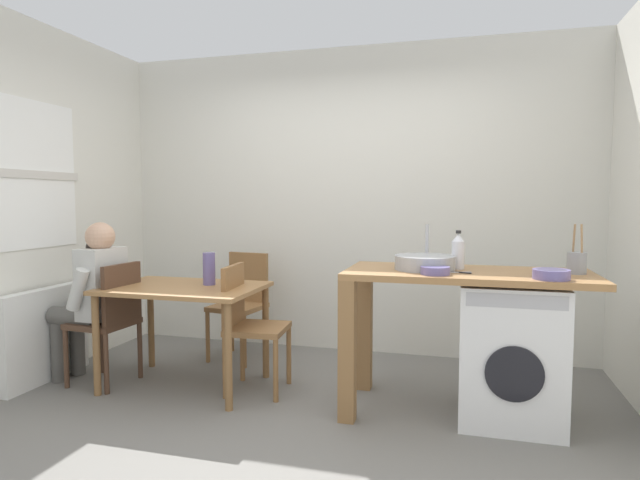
{
  "coord_description": "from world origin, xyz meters",
  "views": [
    {
      "loc": [
        1.0,
        -2.88,
        1.37
      ],
      "look_at": [
        0.08,
        0.45,
        1.1
      ],
      "focal_mm": 29.4,
      "sensor_mm": 36.0,
      "label": 1
    }
  ],
  "objects": [
    {
      "name": "ground_plane",
      "position": [
        0.0,
        0.0,
        0.0
      ],
      "size": [
        5.46,
        5.46,
        0.0
      ],
      "primitive_type": "plane",
      "color": "slate"
    },
    {
      "name": "wall_back",
      "position": [
        0.0,
        1.75,
        1.35
      ],
      "size": [
        4.6,
        0.1,
        2.7
      ],
      "primitive_type": "cube",
      "color": "silver",
      "rests_on": "ground_plane"
    },
    {
      "name": "radiator",
      "position": [
        -2.02,
        0.3,
        0.35
      ],
      "size": [
        0.1,
        0.8,
        0.7
      ],
      "primitive_type": "cube",
      "color": "white",
      "rests_on": "ground_plane"
    },
    {
      "name": "dining_table",
      "position": [
        -0.95,
        0.48,
        0.64
      ],
      "size": [
        1.1,
        0.76,
        0.74
      ],
      "color": "#9E7042",
      "rests_on": "ground_plane"
    },
    {
      "name": "chair_person_seat",
      "position": [
        -1.49,
        0.37,
        0.51
      ],
      "size": [
        0.43,
        0.43,
        0.9
      ],
      "rotation": [
        0.0,
        0.0,
        1.5
      ],
      "color": "#4C3323",
      "rests_on": "ground_plane"
    },
    {
      "name": "chair_opposite",
      "position": [
        -0.47,
        0.52,
        0.51
      ],
      "size": [
        0.43,
        0.43,
        0.9
      ],
      "rotation": [
        0.0,
        0.0,
        -1.49
      ],
      "color": "olive",
      "rests_on": "ground_plane"
    },
    {
      "name": "chair_spare_by_wall",
      "position": [
        -0.83,
        1.25,
        0.51
      ],
      "size": [
        0.46,
        0.46,
        0.9
      ],
      "rotation": [
        0.0,
        0.0,
        2.99
      ],
      "color": "olive",
      "rests_on": "ground_plane"
    },
    {
      "name": "seated_person",
      "position": [
        -1.65,
        0.39,
        0.67
      ],
      "size": [
        0.51,
        0.52,
        1.2
      ],
      "rotation": [
        0.0,
        0.0,
        1.5
      ],
      "color": "#595651",
      "rests_on": "ground_plane"
    },
    {
      "name": "kitchen_counter",
      "position": [
        0.82,
        0.49,
        0.76
      ],
      "size": [
        1.5,
        0.68,
        0.92
      ],
      "color": "#9E7042",
      "rests_on": "ground_plane"
    },
    {
      "name": "washing_machine",
      "position": [
        1.29,
        0.48,
        0.43
      ],
      "size": [
        0.6,
        0.61,
        0.86
      ],
      "color": "white",
      "rests_on": "ground_plane"
    },
    {
      "name": "sink_basin",
      "position": [
        0.76,
        0.49,
        0.97
      ],
      "size": [
        0.38,
        0.38,
        0.09
      ],
      "primitive_type": "cylinder",
      "color": "#9EA0A5",
      "rests_on": "kitchen_counter"
    },
    {
      "name": "tap",
      "position": [
        0.76,
        0.67,
        1.06
      ],
      "size": [
        0.02,
        0.02,
        0.28
      ],
      "primitive_type": "cylinder",
      "color": "#B2B2B7",
      "rests_on": "kitchen_counter"
    },
    {
      "name": "bottle_tall_green",
      "position": [
        0.97,
        0.58,
        1.03
      ],
      "size": [
        0.08,
        0.08,
        0.25
      ],
      "color": "silver",
      "rests_on": "kitchen_counter"
    },
    {
      "name": "mixing_bowl",
      "position": [
        0.84,
        0.29,
        0.95
      ],
      "size": [
        0.17,
        0.17,
        0.05
      ],
      "color": "slate",
      "rests_on": "kitchen_counter"
    },
    {
      "name": "utensil_crock",
      "position": [
        1.66,
        0.54,
        0.99
      ],
      "size": [
        0.11,
        0.11,
        0.3
      ],
      "color": "gray",
      "rests_on": "kitchen_counter"
    },
    {
      "name": "colander",
      "position": [
        1.48,
        0.27,
        0.95
      ],
      "size": [
        0.2,
        0.2,
        0.06
      ],
      "color": "slate",
      "rests_on": "kitchen_counter"
    },
    {
      "name": "vase",
      "position": [
        -0.8,
        0.58,
        0.86
      ],
      "size": [
        0.09,
        0.09,
        0.24
      ],
      "primitive_type": "cylinder",
      "color": "slate",
      "rests_on": "dining_table"
    },
    {
      "name": "scissors",
      "position": [
        0.98,
        0.39,
        0.92
      ],
      "size": [
        0.15,
        0.06,
        0.01
      ],
      "color": "#B2B2B7",
      "rests_on": "kitchen_counter"
    }
  ]
}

